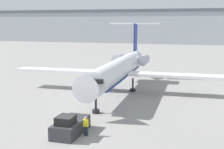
{
  "coord_description": "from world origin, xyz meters",
  "views": [
    {
      "loc": [
        10.64,
        -23.02,
        9.63
      ],
      "look_at": [
        0.0,
        12.95,
        3.24
      ],
      "focal_mm": 50.0,
      "sensor_mm": 36.0,
      "label": 1
    }
  ],
  "objects": [
    {
      "name": "airplane_main",
      "position": [
        -0.38,
        17.77,
        3.27
      ],
      "size": [
        30.66,
        26.63,
        9.42
      ],
      "color": "white",
      "rests_on": "ground"
    },
    {
      "name": "worker_near_tug",
      "position": [
        1.3,
        0.7,
        0.88
      ],
      "size": [
        0.4,
        0.24,
        1.68
      ],
      "color": "#232838",
      "rests_on": "ground"
    },
    {
      "name": "terminal_building",
      "position": [
        0.0,
        120.0,
        7.52
      ],
      "size": [
        180.0,
        16.8,
        14.99
      ],
      "color": "#9EA3AD",
      "rests_on": "ground"
    },
    {
      "name": "pushback_tug",
      "position": [
        -0.13,
        0.7,
        0.71
      ],
      "size": [
        2.01,
        4.5,
        1.89
      ],
      "color": "#2D2D33",
      "rests_on": "ground"
    },
    {
      "name": "ground_plane",
      "position": [
        0.0,
        0.0,
        0.0
      ],
      "size": [
        600.0,
        600.0,
        0.0
      ],
      "primitive_type": "plane",
      "color": "gray"
    }
  ]
}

